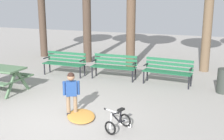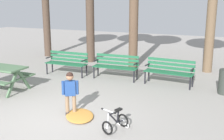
{
  "view_description": "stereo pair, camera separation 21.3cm",
  "coord_description": "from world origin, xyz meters",
  "px_view_note": "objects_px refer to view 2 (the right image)",
  "views": [
    {
      "loc": [
        3.59,
        -5.23,
        2.75
      ],
      "look_at": [
        0.75,
        1.94,
        0.85
      ],
      "focal_mm": 45.82,
      "sensor_mm": 36.0,
      "label": 1
    },
    {
      "loc": [
        3.79,
        -5.15,
        2.75
      ],
      "look_at": [
        0.75,
        1.94,
        0.85
      ],
      "focal_mm": 45.82,
      "sensor_mm": 36.0,
      "label": 2
    }
  ],
  "objects_px": {
    "park_bench_left": "(116,65)",
    "child_standing": "(70,90)",
    "park_bench_right": "(169,70)",
    "kids_bicycle": "(116,122)",
    "park_bench_far_left": "(67,61)"
  },
  "relations": [
    {
      "from": "park_bench_left",
      "to": "kids_bicycle",
      "type": "height_order",
      "value": "park_bench_left"
    },
    {
      "from": "park_bench_left",
      "to": "kids_bicycle",
      "type": "relative_size",
      "value": 2.58
    },
    {
      "from": "park_bench_left",
      "to": "kids_bicycle",
      "type": "distance_m",
      "value": 4.2
    },
    {
      "from": "park_bench_right",
      "to": "child_standing",
      "type": "distance_m",
      "value": 3.84
    },
    {
      "from": "park_bench_left",
      "to": "child_standing",
      "type": "xyz_separation_m",
      "value": [
        0.23,
        -3.47,
        0.12
      ]
    },
    {
      "from": "park_bench_far_left",
      "to": "park_bench_left",
      "type": "xyz_separation_m",
      "value": [
        1.9,
        0.19,
        0.0
      ]
    },
    {
      "from": "child_standing",
      "to": "park_bench_far_left",
      "type": "bearing_deg",
      "value": 123.02
    },
    {
      "from": "kids_bicycle",
      "to": "park_bench_right",
      "type": "bearing_deg",
      "value": 85.31
    },
    {
      "from": "park_bench_right",
      "to": "kids_bicycle",
      "type": "height_order",
      "value": "park_bench_right"
    },
    {
      "from": "park_bench_far_left",
      "to": "park_bench_right",
      "type": "height_order",
      "value": "same"
    },
    {
      "from": "park_bench_right",
      "to": "child_standing",
      "type": "relative_size",
      "value": 1.52
    },
    {
      "from": "park_bench_right",
      "to": "child_standing",
      "type": "bearing_deg",
      "value": -115.91
    },
    {
      "from": "park_bench_left",
      "to": "park_bench_right",
      "type": "bearing_deg",
      "value": -0.4
    },
    {
      "from": "park_bench_left",
      "to": "kids_bicycle",
      "type": "xyz_separation_m",
      "value": [
        1.59,
        -3.87,
        -0.31
      ]
    },
    {
      "from": "kids_bicycle",
      "to": "park_bench_left",
      "type": "bearing_deg",
      "value": 112.35
    }
  ]
}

